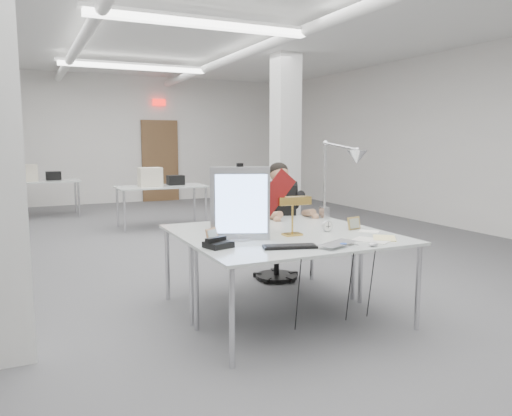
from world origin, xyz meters
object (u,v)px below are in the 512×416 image
(desk_main, at_px, (308,243))
(bankers_lamp, at_px, (292,217))
(seated_person, at_px, (279,202))
(monitor, at_px, (240,204))
(beige_monitor, at_px, (233,209))
(laptop, at_px, (343,246))
(desk_phone, at_px, (218,244))
(architect_lamp, at_px, (339,175))
(office_chair, at_px, (277,232))

(desk_main, xyz_separation_m, bankers_lamp, (0.02, 0.30, 0.18))
(seated_person, bearing_deg, desk_main, -88.25)
(monitor, height_order, beige_monitor, monitor)
(laptop, bearing_deg, desk_phone, 131.85)
(desk_phone, bearing_deg, seated_person, 30.19)
(architect_lamp, bearing_deg, desk_phone, -134.49)
(office_chair, height_order, desk_phone, office_chair)
(desk_main, bearing_deg, laptop, -64.63)
(office_chair, distance_m, architect_lamp, 1.05)
(monitor, bearing_deg, seated_person, 71.85)
(bankers_lamp, xyz_separation_m, desk_phone, (-0.77, -0.19, -0.14))
(office_chair, bearing_deg, architect_lamp, -45.81)
(seated_person, xyz_separation_m, bankers_lamp, (-0.47, -1.14, 0.02))
(laptop, distance_m, beige_monitor, 1.36)
(monitor, xyz_separation_m, bankers_lamp, (0.49, -0.02, -0.14))
(desk_main, distance_m, seated_person, 1.53)
(desk_phone, bearing_deg, office_chair, 31.24)
(desk_main, relative_size, architect_lamp, 1.89)
(office_chair, xyz_separation_m, desk_phone, (-1.23, -1.38, 0.23))
(monitor, bearing_deg, architect_lamp, 41.21)
(office_chair, relative_size, architect_lamp, 1.15)
(laptop, bearing_deg, office_chair, 55.70)
(monitor, xyz_separation_m, beige_monitor, (0.21, 0.67, -0.15))
(desk_main, distance_m, beige_monitor, 1.04)
(office_chair, height_order, beige_monitor, office_chair)
(bankers_lamp, bearing_deg, desk_phone, -160.11)
(bankers_lamp, relative_size, beige_monitor, 0.96)
(office_chair, xyz_separation_m, monitor, (-0.96, -1.17, 0.52))
(monitor, bearing_deg, desk_phone, -120.26)
(seated_person, xyz_separation_m, beige_monitor, (-0.75, -0.45, 0.02))
(seated_person, xyz_separation_m, architect_lamp, (0.32, -0.68, 0.33))
(seated_person, distance_m, laptop, 1.78)
(desk_main, xyz_separation_m, seated_person, (0.49, 1.44, 0.16))
(office_chair, bearing_deg, monitor, -108.83)
(desk_main, height_order, architect_lamp, architect_lamp)
(desk_phone, bearing_deg, beige_monitor, 44.12)
(monitor, distance_m, laptop, 0.92)
(beige_monitor, xyz_separation_m, architect_lamp, (1.07, -0.23, 0.31))
(laptop, xyz_separation_m, beige_monitor, (-0.40, 1.29, 0.15))
(seated_person, xyz_separation_m, laptop, (-0.35, -1.74, -0.13))
(desk_phone, bearing_deg, bankers_lamp, -2.85)
(office_chair, relative_size, monitor, 1.78)
(monitor, distance_m, beige_monitor, 0.72)
(office_chair, distance_m, seated_person, 0.36)
(desk_main, bearing_deg, bankers_lamp, 85.73)
(bankers_lamp, height_order, desk_phone, bankers_lamp)
(monitor, relative_size, architect_lamp, 0.64)
(desk_main, bearing_deg, beige_monitor, 104.56)
(bankers_lamp, xyz_separation_m, architect_lamp, (0.79, 0.45, 0.31))
(monitor, height_order, desk_phone, monitor)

